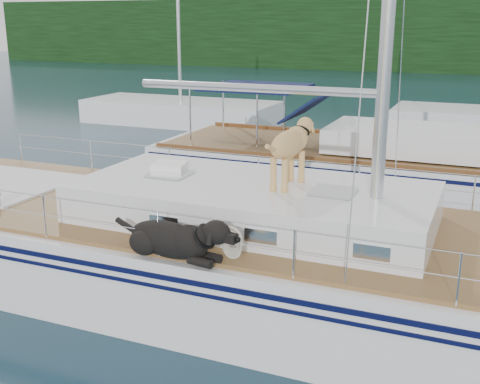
% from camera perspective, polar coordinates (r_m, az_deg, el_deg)
% --- Properties ---
extents(ground, '(120.00, 120.00, 0.00)m').
position_cam_1_polar(ground, '(9.78, -3.20, -9.03)').
color(ground, '#0E262B').
rests_on(ground, ground).
extents(tree_line, '(90.00, 3.00, 6.00)m').
position_cam_1_polar(tree_line, '(53.10, 19.24, 13.88)').
color(tree_line, black).
rests_on(tree_line, ground).
extents(shore_bank, '(92.00, 1.00, 1.20)m').
position_cam_1_polar(shore_bank, '(54.40, 19.10, 11.39)').
color(shore_bank, '#595147').
rests_on(shore_bank, ground).
extents(main_sailboat, '(12.00, 3.98, 14.01)m').
position_cam_1_polar(main_sailboat, '(9.46, -2.73, -5.42)').
color(main_sailboat, white).
rests_on(main_sailboat, ground).
extents(neighbor_sailboat, '(11.00, 3.50, 13.30)m').
position_cam_1_polar(neighbor_sailboat, '(14.94, 13.47, 1.96)').
color(neighbor_sailboat, white).
rests_on(neighbor_sailboat, ground).
extents(bg_boat_west, '(8.00, 3.00, 11.65)m').
position_cam_1_polar(bg_boat_west, '(25.25, -5.63, 7.50)').
color(bg_boat_west, white).
rests_on(bg_boat_west, ground).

